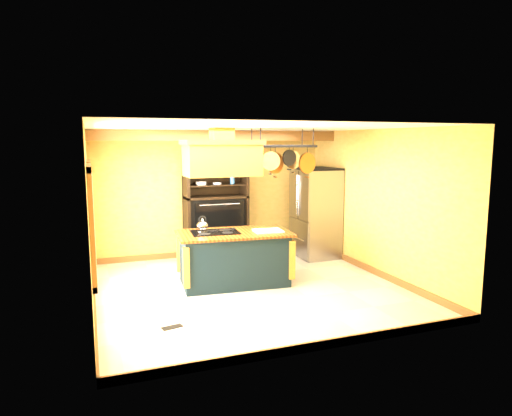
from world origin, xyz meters
TOP-DOWN VIEW (x-y plane):
  - floor at (0.00, 0.00)m, footprint 5.00×5.00m
  - ceiling at (0.00, 0.00)m, footprint 5.00×5.00m
  - wall_back at (0.00, 2.50)m, footprint 5.00×0.02m
  - wall_front at (0.00, -2.50)m, footprint 5.00×0.02m
  - wall_left at (-2.50, 0.00)m, footprint 0.02×5.00m
  - wall_right at (2.50, 0.00)m, footprint 0.02×5.00m
  - ceiling_beam at (0.00, 1.70)m, footprint 5.00×0.15m
  - window_near at (-2.47, -0.80)m, footprint 0.06×1.06m
  - window_far at (-2.47, 0.60)m, footprint 0.06×1.06m
  - kitchen_island at (-0.16, 0.35)m, footprint 2.02×1.23m
  - range_hood at (-0.36, 0.35)m, footprint 1.31×0.74m
  - pot_rack at (0.76, 0.35)m, footprint 1.20×0.55m
  - refrigerator at (2.07, 1.60)m, footprint 0.81×0.96m
  - hutch at (0.02, 2.25)m, footprint 1.32×0.60m
  - floor_register at (-1.52, -1.20)m, footprint 0.30×0.18m

SIDE VIEW (x-z plane):
  - floor at x=0.00m, z-range 0.00..0.00m
  - floor_register at x=-1.52m, z-range 0.00..0.01m
  - kitchen_island at x=-0.16m, z-range -0.09..1.02m
  - hutch at x=0.02m, z-range -0.27..2.06m
  - refrigerator at x=2.07m, z-range -0.02..1.86m
  - wall_back at x=0.00m, z-range 0.00..2.70m
  - wall_front at x=0.00m, z-range 0.00..2.70m
  - wall_left at x=-2.50m, z-range 0.00..2.70m
  - wall_right at x=2.50m, z-range 0.00..2.70m
  - window_near at x=-2.47m, z-range 0.62..2.18m
  - window_far at x=-2.47m, z-range 0.62..2.18m
  - range_hood at x=-0.36m, z-range 1.83..2.63m
  - pot_rack at x=0.76m, z-range 1.87..2.66m
  - ceiling_beam at x=0.00m, z-range 2.49..2.69m
  - ceiling at x=0.00m, z-range 2.70..2.70m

